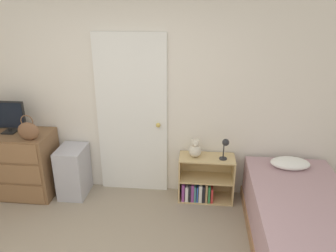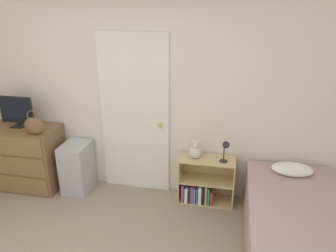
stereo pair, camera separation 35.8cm
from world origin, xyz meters
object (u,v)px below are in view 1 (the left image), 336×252
at_px(bed, 301,223).
at_px(desk_lamp, 225,145).
at_px(tv, 7,116).
at_px(teddy_bear, 195,149).
at_px(handbag, 28,131).
at_px(storage_bin, 73,171).
at_px(bookshelf, 202,183).
at_px(dresser, 18,164).

bearing_deg(bed, desk_lamp, 136.24).
bearing_deg(tv, teddy_bear, 1.94).
xyz_separation_m(handbag, teddy_bear, (1.96, 0.27, -0.27)).
distance_m(tv, storage_bin, 1.06).
distance_m(bookshelf, teddy_bear, 0.48).
bearing_deg(storage_bin, handbag, -152.09).
bearing_deg(bed, storage_bin, 165.21).
distance_m(dresser, desk_lamp, 2.65).
xyz_separation_m(handbag, storage_bin, (0.40, 0.21, -0.64)).
xyz_separation_m(bookshelf, bed, (1.01, -0.77, 0.06)).
height_order(bookshelf, desk_lamp, desk_lamp).
relative_size(dresser, tv, 2.03).
xyz_separation_m(dresser, desk_lamp, (2.63, 0.07, 0.36)).
bearing_deg(handbag, teddy_bear, 7.91).
bearing_deg(dresser, tv, 147.17).
bearing_deg(bed, dresser, 168.95).
relative_size(dresser, storage_bin, 1.41).
relative_size(tv, handbag, 1.47).
height_order(bookshelf, bed, bed).
distance_m(dresser, storage_bin, 0.72).
distance_m(dresser, bed, 3.46).
distance_m(storage_bin, teddy_bear, 1.60).
distance_m(dresser, bookshelf, 2.39).
height_order(handbag, storage_bin, handbag).
relative_size(dresser, bookshelf, 1.36).
bearing_deg(handbag, bed, -9.18).
bearing_deg(dresser, bookshelf, 2.53).
relative_size(handbag, desk_lamp, 1.15).
relative_size(bookshelf, bed, 0.37).
bearing_deg(dresser, teddy_bear, 2.69).
bearing_deg(tv, handbag, -28.30).
bearing_deg(desk_lamp, storage_bin, -179.39).
height_order(handbag, bookshelf, handbag).
bearing_deg(bookshelf, storage_bin, -177.93).
distance_m(dresser, teddy_bear, 2.29).
distance_m(handbag, bookshelf, 2.21).
relative_size(dresser, desk_lamp, 3.43).
height_order(tv, teddy_bear, tv).
distance_m(bookshelf, bed, 1.27).
bearing_deg(tv, storage_bin, 1.26).
relative_size(tv, bookshelf, 0.67).
bearing_deg(desk_lamp, bed, -43.76).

